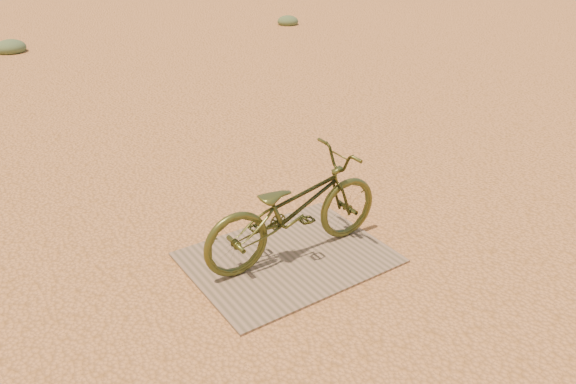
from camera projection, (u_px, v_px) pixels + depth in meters
ground at (384, 268)px, 4.64m from camera, size 120.00×120.00×0.00m
plywood_board at (288, 258)px, 4.76m from camera, size 1.64×1.24×0.02m
bicycle at (294, 208)px, 4.60m from camera, size 1.67×0.61×0.88m
kale_a at (12, 52)px, 11.47m from camera, size 0.60×0.60×0.33m
kale_b at (288, 25)px, 14.11m from camera, size 0.52×0.52×0.29m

